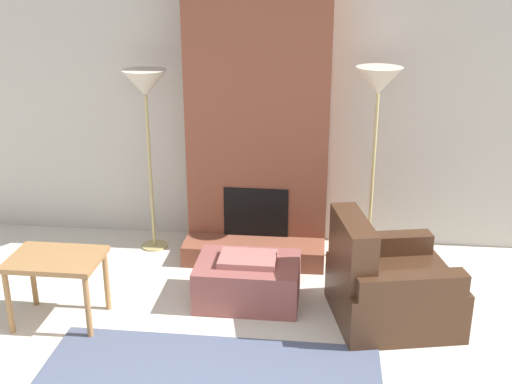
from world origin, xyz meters
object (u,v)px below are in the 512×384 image
Objects in this scene: floor_lamp_right at (378,90)px; side_table at (56,266)px; armchair at (385,288)px; ottoman at (248,280)px; floor_lamp_left at (145,91)px.

side_table is at bearing -149.93° from floor_lamp_right.
ottoman is at bearing 68.75° from armchair.
side_table is 0.39× the size of floor_lamp_right.
side_table reaches higher than ottoman.
floor_lamp_left reaches higher than side_table.
ottoman is 1.10m from armchair.
ottoman is at bearing -42.03° from floor_lamp_left.
ottoman is 1.21× the size of side_table.
ottoman is 0.48× the size of floor_lamp_left.
ottoman is at bearing -137.45° from floor_lamp_right.
armchair is at bearing -8.40° from ottoman.
side_table is at bearing -161.61° from ottoman.
floor_lamp_right is (2.43, 1.40, 1.13)m from side_table.
floor_lamp_right is at bearing 30.07° from side_table.
floor_lamp_right reaches higher than floor_lamp_left.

